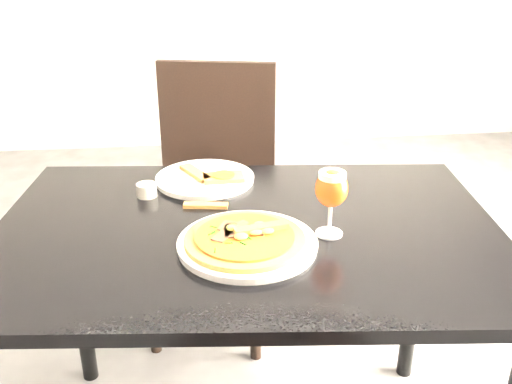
{
  "coord_description": "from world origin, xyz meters",
  "views": [
    {
      "loc": [
        -0.21,
        -0.99,
        1.37
      ],
      "look_at": [
        -0.07,
        0.22,
        0.83
      ],
      "focal_mm": 40.0,
      "sensor_mm": 36.0,
      "label": 1
    }
  ],
  "objects": [
    {
      "name": "dining_table",
      "position": [
        -0.09,
        0.2,
        0.66
      ],
      "size": [
        1.27,
        0.91,
        0.75
      ],
      "rotation": [
        0.0,
        0.0,
        -0.1
      ],
      "color": "black",
      "rests_on": "ground"
    },
    {
      "name": "sauce_cup",
      "position": [
        -0.34,
        0.41,
        0.77
      ],
      "size": [
        0.05,
        0.05,
        0.04
      ],
      "color": "beige",
      "rests_on": "dining_table"
    },
    {
      "name": "loose_crust",
      "position": [
        -0.19,
        0.32,
        0.75
      ],
      "size": [
        0.12,
        0.04,
        0.01
      ],
      "primitive_type": "cube",
      "rotation": [
        0.0,
        0.0,
        -0.16
      ],
      "color": "#9B6025",
      "rests_on": "dining_table"
    },
    {
      "name": "plate_main",
      "position": [
        -0.1,
        0.1,
        0.76
      ],
      "size": [
        0.4,
        0.4,
        0.02
      ],
      "primitive_type": "cylinder",
      "rotation": [
        0.0,
        0.0,
        -0.41
      ],
      "color": "white",
      "rests_on": "dining_table"
    },
    {
      "name": "chair_far",
      "position": [
        -0.14,
        0.92,
        0.54
      ],
      "size": [
        0.54,
        0.54,
        0.98
      ],
      "rotation": [
        0.0,
        0.0,
        -0.22
      ],
      "color": "black",
      "rests_on": "ground"
    },
    {
      "name": "pizza",
      "position": [
        -0.11,
        0.1,
        0.78
      ],
      "size": [
        0.27,
        0.27,
        0.03
      ],
      "rotation": [
        0.0,
        0.0,
        -0.1
      ],
      "color": "#9B6025",
      "rests_on": "plate_main"
    },
    {
      "name": "plate_second",
      "position": [
        -0.18,
        0.49,
        0.76
      ],
      "size": [
        0.37,
        0.37,
        0.01
      ],
      "primitive_type": "cylinder",
      "rotation": [
        0.0,
        0.0,
        -0.51
      ],
      "color": "white",
      "rests_on": "dining_table"
    },
    {
      "name": "crust_scraps",
      "position": [
        -0.16,
        0.48,
        0.77
      ],
      "size": [
        0.18,
        0.15,
        0.02
      ],
      "rotation": [
        0.0,
        0.0,
        -0.66
      ],
      "color": "#9B6025",
      "rests_on": "plate_second"
    },
    {
      "name": "beer_glass",
      "position": [
        0.09,
        0.14,
        0.86
      ],
      "size": [
        0.08,
        0.08,
        0.16
      ],
      "color": "silver",
      "rests_on": "dining_table"
    }
  ]
}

